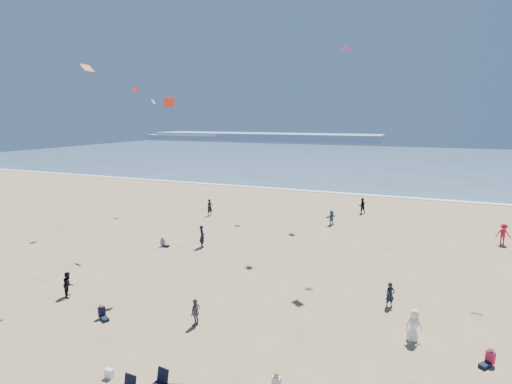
% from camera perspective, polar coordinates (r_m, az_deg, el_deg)
% --- Properties ---
extents(ocean, '(220.00, 100.00, 0.06)m').
position_cam_1_polar(ocean, '(106.92, 16.91, 4.46)').
color(ocean, '#476B84').
rests_on(ocean, ground).
extents(surf_line, '(220.00, 1.20, 0.08)m').
position_cam_1_polar(surf_line, '(57.76, 12.12, -0.18)').
color(surf_line, white).
rests_on(surf_line, ground).
extents(headland_far, '(110.00, 20.00, 3.20)m').
position_cam_1_polar(headland_far, '(194.13, 1.13, 7.93)').
color(headland_far, '#7A8EA8').
rests_on(headland_far, ground).
extents(headland_near, '(40.00, 14.00, 2.00)m').
position_cam_1_polar(headland_near, '(207.58, -9.84, 7.78)').
color(headland_near, '#7A8EA8').
rests_on(headland_near, ground).
extents(standing_flyers, '(30.37, 41.89, 1.91)m').
position_cam_1_polar(standing_flyers, '(27.04, 12.93, -10.80)').
color(standing_flyers, black).
rests_on(standing_flyers, ground).
extents(seated_group, '(23.65, 22.06, 0.84)m').
position_cam_1_polar(seated_group, '(20.34, -4.17, -19.43)').
color(seated_group, white).
rests_on(seated_group, ground).
extents(white_tote, '(0.35, 0.20, 0.40)m').
position_cam_1_polar(white_tote, '(19.06, -20.25, -23.15)').
color(white_tote, white).
rests_on(white_tote, ground).
extents(kites_aloft, '(47.06, 42.67, 29.18)m').
position_cam_1_polar(kites_aloft, '(22.71, 22.67, 18.51)').
color(kites_aloft, yellow).
rests_on(kites_aloft, ground).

